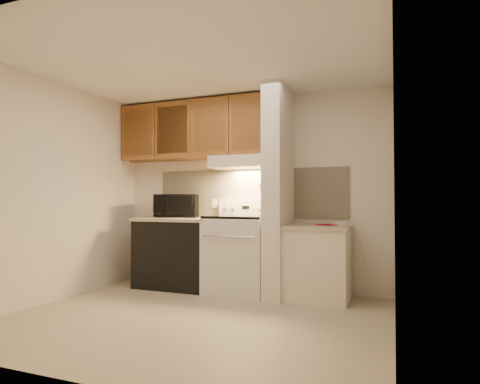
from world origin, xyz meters
The scene contains 50 objects.
floor centered at (0.00, 0.00, 0.00)m, with size 3.60×3.60×0.00m, color tan.
ceiling centered at (0.00, 0.00, 2.50)m, with size 3.60×3.60×0.00m, color white.
wall_back centered at (0.00, 1.50, 1.25)m, with size 3.60×0.02×2.50m, color beige.
wall_left centered at (-1.80, 0.00, 1.25)m, with size 0.02×3.00×2.50m, color beige.
wall_right centered at (1.80, 0.00, 1.25)m, with size 0.02×3.00×2.50m, color beige.
backsplash centered at (0.00, 1.49, 1.24)m, with size 2.60×0.02×0.63m, color beige.
range_body centered at (0.00, 1.16, 0.46)m, with size 0.76×0.65×0.92m, color silver.
oven_window centered at (0.00, 0.84, 0.50)m, with size 0.50×0.01×0.30m, color black.
oven_handle centered at (0.00, 0.80, 0.72)m, with size 0.02×0.02×0.65m, color silver.
cooktop centered at (0.00, 1.16, 0.94)m, with size 0.74×0.64×0.03m, color black.
range_backguard centered at (0.00, 1.44, 1.05)m, with size 0.76×0.08×0.20m, color silver.
range_display centered at (0.00, 1.40, 1.05)m, with size 0.10×0.01×0.04m, color black.
range_knob_left_outer centered at (-0.28, 1.40, 1.05)m, with size 0.05×0.05×0.02m, color silver.
range_knob_left_inner centered at (-0.18, 1.40, 1.05)m, with size 0.05×0.05×0.02m, color silver.
range_knob_right_inner centered at (0.18, 1.40, 1.05)m, with size 0.05×0.05×0.02m, color silver.
range_knob_right_outer centered at (0.28, 1.40, 1.05)m, with size 0.05×0.05×0.02m, color silver.
dishwasher_front centered at (-0.88, 1.17, 0.43)m, with size 1.00×0.63×0.87m, color black.
left_countertop centered at (-0.88, 1.17, 0.89)m, with size 1.04×0.67×0.04m, color #B7A78E.
spoon_rest centered at (-0.65, 1.11, 0.92)m, with size 0.19×0.06×0.01m, color black.
teal_jar centered at (-1.23, 1.31, 0.96)m, with size 0.09×0.09×0.10m, color #2F6A60.
outlet centered at (-0.48, 1.48, 1.10)m, with size 0.08×0.01×0.12m, color beige.
microwave centered at (-0.97, 1.31, 1.07)m, with size 0.56×0.38×0.31m, color black.
partition_pillar centered at (0.51, 1.15, 1.25)m, with size 0.22×0.70×2.50m, color silver.
pillar_trim centered at (0.39, 1.15, 1.30)m, with size 0.01×0.70×0.04m, color #975D2A.
knife_strip centered at (0.39, 1.10, 1.32)m, with size 0.02×0.42×0.04m, color black.
knife_blade_a centered at (0.38, 0.93, 1.22)m, with size 0.01×0.04×0.16m, color silver.
knife_handle_a centered at (0.38, 0.93, 1.37)m, with size 0.02×0.02×0.10m, color black.
knife_blade_b centered at (0.38, 1.02, 1.21)m, with size 0.01×0.04×0.18m, color silver.
knife_handle_b centered at (0.38, 1.03, 1.37)m, with size 0.02×0.02×0.10m, color black.
knife_blade_c centered at (0.38, 1.09, 1.20)m, with size 0.01×0.04×0.20m, color silver.
knife_handle_c centered at (0.38, 1.09, 1.37)m, with size 0.02×0.02×0.10m, color black.
knife_blade_d centered at (0.38, 1.17, 1.22)m, with size 0.01×0.04×0.16m, color silver.
knife_handle_d centered at (0.38, 1.17, 1.37)m, with size 0.02×0.02×0.10m, color black.
knife_blade_e centered at (0.38, 1.26, 1.21)m, with size 0.01×0.04×0.18m, color silver.
knife_handle_e centered at (0.38, 1.25, 1.37)m, with size 0.02×0.02×0.10m, color black.
oven_mitt centered at (0.38, 1.32, 1.19)m, with size 0.03×0.10×0.23m, color gray.
right_cab_base centered at (0.97, 1.15, 0.40)m, with size 0.70×0.60×0.81m, color beige.
right_countertop centered at (0.97, 1.15, 0.83)m, with size 0.74×0.64×0.04m, color #B7A78E.
red_folder centered at (1.07, 1.25, 0.85)m, with size 0.20×0.27×0.01m, color #A9091C.
white_box centered at (1.19, 1.33, 0.87)m, with size 0.14×0.10×0.04m, color white.
range_hood centered at (0.00, 1.28, 1.62)m, with size 0.78×0.44×0.15m, color beige.
hood_lip centered at (0.00, 1.07, 1.58)m, with size 0.78×0.04×0.06m, color beige.
upper_cabinets centered at (-0.69, 1.32, 2.08)m, with size 2.18×0.33×0.77m, color #975D2A.
cab_door_a centered at (-1.51, 1.17, 2.08)m, with size 0.46×0.01×0.63m, color #975D2A.
cab_gap_a centered at (-1.23, 1.16, 2.08)m, with size 0.01×0.01×0.73m, color black.
cab_door_b centered at (-0.96, 1.17, 2.08)m, with size 0.46×0.01×0.63m, color #975D2A.
cab_gap_b centered at (-0.69, 1.16, 2.08)m, with size 0.01×0.01×0.73m, color black.
cab_door_c centered at (-0.42, 1.17, 2.08)m, with size 0.46×0.01×0.63m, color #975D2A.
cab_gap_c centered at (-0.14, 1.16, 2.08)m, with size 0.01×0.01×0.73m, color black.
cab_door_d centered at (0.13, 1.17, 2.08)m, with size 0.46×0.01×0.63m, color #975D2A.
Camera 1 is at (1.80, -3.48, 1.12)m, focal length 30.00 mm.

